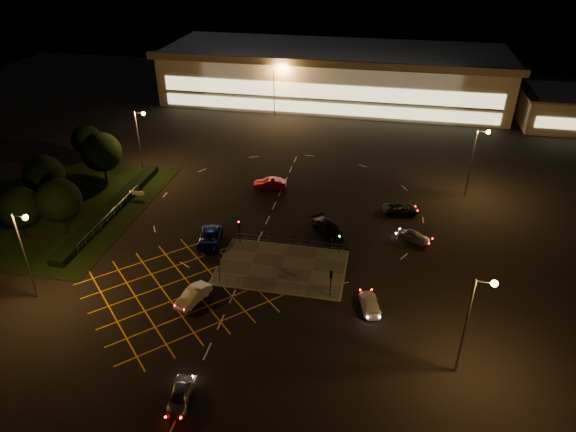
% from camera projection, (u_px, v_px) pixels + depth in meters
% --- Properties ---
extents(ground, '(180.00, 180.00, 0.00)m').
position_uv_depth(ground, '(268.00, 256.00, 60.00)').
color(ground, black).
rests_on(ground, ground).
extents(pedestrian_island, '(14.00, 9.00, 0.12)m').
position_uv_depth(pedestrian_island, '(282.00, 267.00, 57.93)').
color(pedestrian_island, '#4C4944').
rests_on(pedestrian_island, ground).
extents(grass_verge, '(18.00, 30.00, 0.08)m').
position_uv_depth(grass_verge, '(78.00, 208.00, 69.79)').
color(grass_verge, black).
rests_on(grass_verge, ground).
extents(hedge, '(2.00, 26.00, 1.00)m').
position_uv_depth(hedge, '(112.00, 209.00, 68.72)').
color(hedge, black).
rests_on(hedge, ground).
extents(supermarket, '(72.00, 26.50, 10.50)m').
position_uv_depth(supermarket, '(334.00, 74.00, 109.88)').
color(supermarket, beige).
rests_on(supermarket, ground).
extents(retail_unit_a, '(18.80, 14.80, 6.35)m').
position_uv_depth(retail_unit_a, '(571.00, 109.00, 96.40)').
color(retail_unit_a, beige).
rests_on(retail_unit_a, ground).
extents(streetlight_sw, '(1.78, 0.56, 10.03)m').
position_uv_depth(streetlight_sw, '(25.00, 244.00, 50.16)').
color(streetlight_sw, slate).
rests_on(streetlight_sw, ground).
extents(streetlight_se, '(1.78, 0.56, 10.03)m').
position_uv_depth(streetlight_se, '(474.00, 314.00, 41.38)').
color(streetlight_se, slate).
rests_on(streetlight_se, ground).
extents(streetlight_nw, '(1.78, 0.56, 10.03)m').
position_uv_depth(streetlight_nw, '(140.00, 134.00, 75.95)').
color(streetlight_nw, slate).
rests_on(streetlight_nw, ground).
extents(streetlight_ne, '(1.78, 0.56, 10.03)m').
position_uv_depth(streetlight_ne, '(476.00, 154.00, 69.54)').
color(streetlight_ne, slate).
rests_on(streetlight_ne, ground).
extents(streetlight_far_left, '(1.78, 0.56, 10.03)m').
position_uv_depth(streetlight_far_left, '(276.00, 84.00, 99.03)').
color(streetlight_far_left, slate).
rests_on(streetlight_far_left, ground).
extents(streetlight_far_right, '(1.78, 0.56, 10.03)m').
position_uv_depth(streetlight_far_right, '(491.00, 93.00, 93.98)').
color(streetlight_far_right, slate).
rests_on(streetlight_far_right, ground).
extents(signal_sw, '(0.28, 0.30, 3.15)m').
position_uv_depth(signal_sw, '(219.00, 265.00, 54.40)').
color(signal_sw, black).
rests_on(signal_sw, pedestrian_island).
extents(signal_se, '(0.28, 0.30, 3.15)m').
position_uv_depth(signal_se, '(331.00, 278.00, 52.37)').
color(signal_se, black).
rests_on(signal_se, pedestrian_island).
extents(signal_nw, '(0.28, 0.30, 3.15)m').
position_uv_depth(signal_nw, '(239.00, 226.00, 61.17)').
color(signal_nw, black).
rests_on(signal_nw, pedestrian_island).
extents(signal_ne, '(0.28, 0.30, 3.15)m').
position_uv_depth(signal_ne, '(340.00, 237.00, 59.15)').
color(signal_ne, black).
rests_on(signal_ne, pedestrian_island).
extents(tree_a, '(5.04, 5.04, 6.86)m').
position_uv_depth(tree_a, '(19.00, 207.00, 61.19)').
color(tree_a, black).
rests_on(tree_a, ground).
extents(tree_b, '(5.40, 5.40, 7.35)m').
position_uv_depth(tree_b, '(44.00, 175.00, 68.16)').
color(tree_b, black).
rests_on(tree_b, ground).
extents(tree_c, '(5.76, 5.76, 7.84)m').
position_uv_depth(tree_c, '(101.00, 152.00, 74.11)').
color(tree_c, black).
rests_on(tree_c, ground).
extents(tree_d, '(4.68, 4.68, 6.37)m').
position_uv_depth(tree_d, '(87.00, 140.00, 80.68)').
color(tree_d, black).
rests_on(tree_d, ground).
extents(tree_e, '(5.40, 5.40, 7.35)m').
position_uv_depth(tree_e, '(59.00, 200.00, 62.05)').
color(tree_e, black).
rests_on(tree_e, ground).
extents(car_near_silver, '(2.19, 4.26, 1.39)m').
position_uv_depth(car_near_silver, '(180.00, 396.00, 41.54)').
color(car_near_silver, '#A3A5AA').
rests_on(car_near_silver, ground).
extents(car_queue_white, '(2.93, 4.71, 1.47)m').
position_uv_depth(car_queue_white, '(193.00, 296.00, 52.51)').
color(car_queue_white, silver).
rests_on(car_queue_white, ground).
extents(car_left_blue, '(3.73, 6.08, 1.57)m').
position_uv_depth(car_left_blue, '(210.00, 239.00, 61.79)').
color(car_left_blue, '#0B0D42').
rests_on(car_left_blue, ground).
extents(car_far_dkgrey, '(5.24, 5.58, 1.58)m').
position_uv_depth(car_far_dkgrey, '(329.00, 228.00, 63.82)').
color(car_far_dkgrey, black).
rests_on(car_far_dkgrey, ground).
extents(car_right_silver, '(4.17, 2.89, 1.32)m').
position_uv_depth(car_right_silver, '(414.00, 236.00, 62.51)').
color(car_right_silver, '#9EA0A4').
rests_on(car_right_silver, ground).
extents(car_circ_red, '(4.95, 2.46, 1.56)m').
position_uv_depth(car_circ_red, '(270.00, 183.00, 74.69)').
color(car_circ_red, maroon).
rests_on(car_circ_red, ground).
extents(car_east_grey, '(5.15, 3.22, 1.33)m').
position_uv_depth(car_east_grey, '(401.00, 209.00, 68.35)').
color(car_east_grey, black).
rests_on(car_east_grey, ground).
extents(car_approach_white, '(2.76, 4.64, 1.26)m').
position_uv_depth(car_approach_white, '(370.00, 303.00, 51.62)').
color(car_approach_white, silver).
rests_on(car_approach_white, ground).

